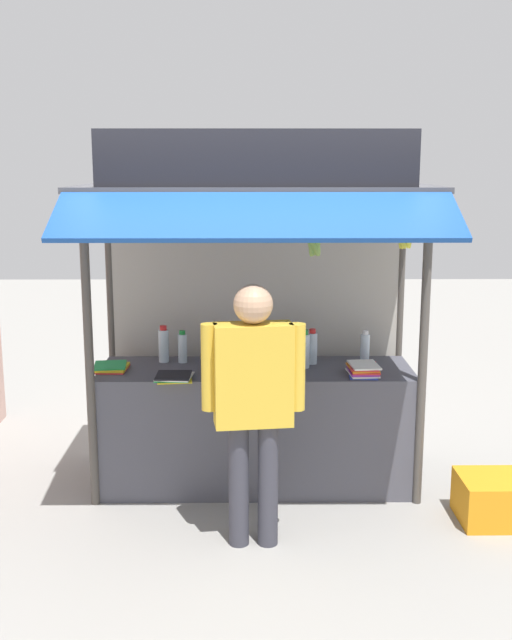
{
  "coord_description": "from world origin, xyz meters",
  "views": [
    {
      "loc": [
        -0.04,
        -5.25,
        2.29
      ],
      "look_at": [
        0.0,
        0.0,
        1.22
      ],
      "focal_mm": 42.9,
      "sensor_mm": 36.0,
      "label": 1
    }
  ],
  "objects_px": {
    "water_bottle_front_left": "(263,349)",
    "magazine_stack_far_right": "(174,377)",
    "magazine_stack_front_right": "(229,365)",
    "water_bottle_mid_right": "(183,347)",
    "vendor_person": "(253,392)",
    "water_bottle_left": "(304,350)",
    "magazine_stack_center": "(363,369)",
    "water_bottle_mid_left": "(365,348)",
    "banana_bunch_rightmost": "(405,236)",
    "plastic_crate": "(491,499)",
    "water_bottle_back_left": "(164,345)",
    "magazine_stack_back_right": "(111,367)",
    "water_bottle_far_left": "(312,347)",
    "banana_bunch_leftmost": "(315,244)"
  },
  "relations": [
    {
      "from": "water_bottle_front_left",
      "to": "magazine_stack_far_right",
      "type": "distance_m",
      "value": 0.7
    },
    {
      "from": "water_bottle_front_left",
      "to": "magazine_stack_front_right",
      "type": "height_order",
      "value": "water_bottle_front_left"
    },
    {
      "from": "water_bottle_mid_right",
      "to": "vendor_person",
      "type": "bearing_deg",
      "value": -64.74
    },
    {
      "from": "water_bottle_left",
      "to": "magazine_stack_center",
      "type": "xyz_separation_m",
      "value": [
        0.39,
        -0.19,
        -0.09
      ]
    },
    {
      "from": "water_bottle_mid_left",
      "to": "water_bottle_left",
      "type": "xyz_separation_m",
      "value": [
        -0.45,
        -0.13,
        0.02
      ]
    },
    {
      "from": "banana_bunch_rightmost",
      "to": "water_bottle_front_left",
      "type": "bearing_deg",
      "value": 150.66
    },
    {
      "from": "water_bottle_front_left",
      "to": "plastic_crate",
      "type": "distance_m",
      "value": 1.83
    },
    {
      "from": "water_bottle_back_left",
      "to": "magazine_stack_back_right",
      "type": "xyz_separation_m",
      "value": [
        -0.35,
        -0.22,
        -0.11
      ]
    },
    {
      "from": "water_bottle_far_left",
      "to": "magazine_stack_center",
      "type": "xyz_separation_m",
      "value": [
        0.33,
        -0.3,
        -0.08
      ]
    },
    {
      "from": "water_bottle_mid_left",
      "to": "water_bottle_back_left",
      "type": "distance_m",
      "value": 1.47
    },
    {
      "from": "water_bottle_far_left",
      "to": "water_bottle_back_left",
      "type": "bearing_deg",
      "value": 176.82
    },
    {
      "from": "water_bottle_back_left",
      "to": "magazine_stack_center",
      "type": "relative_size",
      "value": 0.95
    },
    {
      "from": "water_bottle_left",
      "to": "magazine_stack_back_right",
      "type": "bearing_deg",
      "value": -177.77
    },
    {
      "from": "water_bottle_mid_right",
      "to": "magazine_stack_far_right",
      "type": "distance_m",
      "value": 0.46
    },
    {
      "from": "water_bottle_back_left",
      "to": "water_bottle_far_left",
      "type": "xyz_separation_m",
      "value": [
        1.08,
        -0.06,
        -0.01
      ]
    },
    {
      "from": "water_bottle_mid_right",
      "to": "banana_bunch_leftmost",
      "type": "relative_size",
      "value": 0.79
    },
    {
      "from": "banana_bunch_rightmost",
      "to": "banana_bunch_leftmost",
      "type": "bearing_deg",
      "value": 179.96
    },
    {
      "from": "magazine_stack_front_right",
      "to": "plastic_crate",
      "type": "bearing_deg",
      "value": -17.29
    },
    {
      "from": "water_bottle_front_left",
      "to": "magazine_stack_center",
      "type": "bearing_deg",
      "value": -18.08
    },
    {
      "from": "water_bottle_mid_right",
      "to": "magazine_stack_back_right",
      "type": "xyz_separation_m",
      "value": [
        -0.49,
        -0.21,
        -0.09
      ]
    },
    {
      "from": "magazine_stack_far_right",
      "to": "vendor_person",
      "type": "bearing_deg",
      "value": -50.16
    },
    {
      "from": "banana_bunch_leftmost",
      "to": "vendor_person",
      "type": "xyz_separation_m",
      "value": [
        -0.39,
        -0.47,
        -0.82
      ]
    },
    {
      "from": "water_bottle_back_left",
      "to": "water_bottle_front_left",
      "type": "bearing_deg",
      "value": -10.5
    },
    {
      "from": "water_bottle_mid_left",
      "to": "plastic_crate",
      "type": "height_order",
      "value": "water_bottle_mid_left"
    },
    {
      "from": "water_bottle_mid_right",
      "to": "magazine_stack_back_right",
      "type": "height_order",
      "value": "water_bottle_mid_right"
    },
    {
      "from": "plastic_crate",
      "to": "vendor_person",
      "type": "bearing_deg",
      "value": -169.01
    },
    {
      "from": "water_bottle_front_left",
      "to": "magazine_stack_far_right",
      "type": "relative_size",
      "value": 1.05
    },
    {
      "from": "banana_bunch_leftmost",
      "to": "vendor_person",
      "type": "relative_size",
      "value": 0.19
    },
    {
      "from": "water_bottle_mid_left",
      "to": "magazine_stack_far_right",
      "type": "bearing_deg",
      "value": -162.71
    },
    {
      "from": "banana_bunch_rightmost",
      "to": "banana_bunch_leftmost",
      "type": "distance_m",
      "value": 0.57
    },
    {
      "from": "magazine_stack_front_right",
      "to": "water_bottle_back_left",
      "type": "bearing_deg",
      "value": 151.31
    },
    {
      "from": "water_bottle_mid_right",
      "to": "vendor_person",
      "type": "relative_size",
      "value": 0.15
    },
    {
      "from": "magazine_stack_far_right",
      "to": "magazine_stack_front_right",
      "type": "bearing_deg",
      "value": 28.67
    },
    {
      "from": "water_bottle_mid_right",
      "to": "magazine_stack_far_right",
      "type": "height_order",
      "value": "water_bottle_mid_right"
    },
    {
      "from": "banana_bunch_leftmost",
      "to": "water_bottle_far_left",
      "type": "bearing_deg",
      "value": 85.69
    },
    {
      "from": "banana_bunch_rightmost",
      "to": "banana_bunch_leftmost",
      "type": "xyz_separation_m",
      "value": [
        -0.57,
        0.0,
        -0.05
      ]
    },
    {
      "from": "water_bottle_back_left",
      "to": "magazine_stack_center",
      "type": "height_order",
      "value": "water_bottle_back_left"
    },
    {
      "from": "water_bottle_back_left",
      "to": "banana_bunch_rightmost",
      "type": "bearing_deg",
      "value": -21.43
    },
    {
      "from": "water_bottle_left",
      "to": "water_bottle_back_left",
      "type": "height_order",
      "value": "water_bottle_left"
    },
    {
      "from": "magazine_stack_center",
      "to": "plastic_crate",
      "type": "bearing_deg",
      "value": -29.06
    },
    {
      "from": "water_bottle_mid_right",
      "to": "plastic_crate",
      "type": "relative_size",
      "value": 0.56
    },
    {
      "from": "water_bottle_left",
      "to": "magazine_stack_back_right",
      "type": "distance_m",
      "value": 1.37
    },
    {
      "from": "water_bottle_mid_left",
      "to": "water_bottle_far_left",
      "type": "distance_m",
      "value": 0.38
    },
    {
      "from": "vendor_person",
      "to": "magazine_stack_center",
      "type": "bearing_deg",
      "value": 36.91
    },
    {
      "from": "water_bottle_front_left",
      "to": "water_bottle_far_left",
      "type": "bearing_deg",
      "value": 11.68
    },
    {
      "from": "magazine_stack_center",
      "to": "plastic_crate",
      "type": "relative_size",
      "value": 0.67
    },
    {
      "from": "magazine_stack_center",
      "to": "magazine_stack_far_right",
      "type": "height_order",
      "value": "magazine_stack_center"
    },
    {
      "from": "water_bottle_front_left",
      "to": "banana_bunch_rightmost",
      "type": "height_order",
      "value": "banana_bunch_rightmost"
    },
    {
      "from": "magazine_stack_front_right",
      "to": "water_bottle_left",
      "type": "bearing_deg",
      "value": 10.1
    },
    {
      "from": "water_bottle_back_left",
      "to": "magazine_stack_front_right",
      "type": "height_order",
      "value": "water_bottle_back_left"
    }
  ]
}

